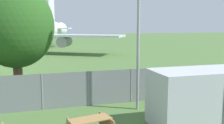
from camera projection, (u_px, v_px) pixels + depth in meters
The scene contains 5 objects.
perimeter_fence at pixel (89, 89), 14.71m from camera, with size 56.07×0.07×1.98m.
airplane at pixel (18, 32), 39.92m from camera, with size 30.87×37.61×10.64m.
portable_cabin at pixel (202, 97), 12.01m from camera, with size 4.71×2.28×2.55m.
tree_left_of_cabin at pixel (16, 27), 15.05m from camera, with size 4.41×4.41×6.90m.
light_mast at pixel (139, 8), 13.50m from camera, with size 0.44×0.44×8.98m.
Camera 1 is at (-2.90, -4.28, 4.58)m, focal length 42.00 mm.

